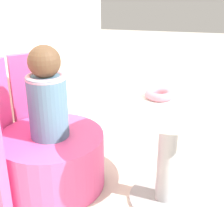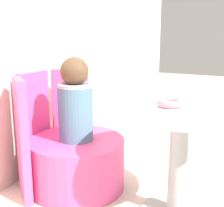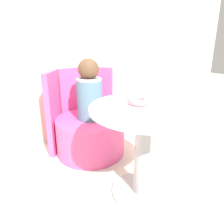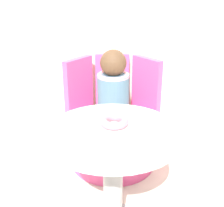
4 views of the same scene
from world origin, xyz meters
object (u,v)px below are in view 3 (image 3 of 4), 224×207
Objects in this scene: round_table at (143,135)px; tub_chair at (91,135)px; child_figure at (89,91)px; donut at (139,101)px.

round_table is 0.74m from tub_chair.
child_figure is at bearing 88.31° from round_table.
tub_chair is at bearing 0.00° from child_figure.
tub_chair is (0.02, 0.69, -0.27)m from round_table.
donut is (-0.01, -0.63, 0.49)m from tub_chair.
tub_chair is 0.79m from donut.
round_table is at bearing -91.69° from child_figure.
tub_chair is 1.18× the size of child_figure.
tub_chair is at bearing 88.31° from round_table.
round_table is 1.27× the size of child_figure.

